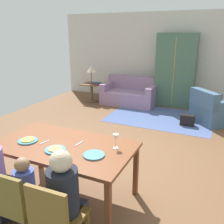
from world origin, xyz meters
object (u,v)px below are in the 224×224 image
(dining_chair_child, at_px, (16,203))
(armoire, at_px, (176,70))
(person_child, at_px, (29,198))
(armchair, at_px, (213,110))
(dining_table, at_px, (64,149))
(table_lamp, at_px, (91,70))
(person_woman, at_px, (66,204))
(wine_glass, at_px, (116,138))
(plate_near_woman, at_px, (94,155))
(handbag, at_px, (187,120))
(book_upper, at_px, (97,83))
(dining_chair_woman, at_px, (56,218))
(side_table, at_px, (92,90))
(book_lower, at_px, (96,84))
(plate_near_man, at_px, (28,141))
(plate_near_child, at_px, (55,150))
(couch, at_px, (130,94))

(dining_chair_child, xyz_separation_m, armoire, (0.43, 5.80, 0.56))
(person_child, distance_m, armchair, 4.78)
(dining_table, relative_size, table_lamp, 3.26)
(person_woman, bearing_deg, wine_glass, 79.99)
(wine_glass, bearing_deg, plate_near_woman, -118.09)
(table_lamp, xyz_separation_m, handbag, (3.08, -0.90, -0.88))
(armchair, bearing_deg, table_lamp, 173.07)
(dining_table, bearing_deg, armoire, 84.97)
(armoire, distance_m, book_upper, 2.40)
(dining_table, height_order, plate_near_woman, plate_near_woman)
(dining_table, xyz_separation_m, person_child, (-0.00, -0.68, -0.26))
(dining_chair_woman, distance_m, person_woman, 0.18)
(dining_chair_woman, bearing_deg, plate_near_woman, 90.22)
(dining_table, height_order, side_table, dining_table)
(dining_chair_child, xyz_separation_m, dining_chair_woman, (0.48, 0.00, 0.00))
(dining_table, height_order, book_lower, dining_table)
(dining_chair_child, height_order, book_upper, dining_chair_child)
(armoire, xyz_separation_m, table_lamp, (-2.44, -0.68, -0.04))
(dining_chair_woman, bearing_deg, person_woman, 91.35)
(dining_chair_child, height_order, armoire, armoire)
(side_table, bearing_deg, plate_near_man, -70.91)
(armchair, bearing_deg, plate_near_man, -117.71)
(plate_near_child, bearing_deg, book_upper, 112.28)
(couch, distance_m, handbag, 2.23)
(plate_near_woman, distance_m, book_lower, 4.91)
(plate_near_child, bearing_deg, plate_near_man, 172.93)
(plate_near_child, bearing_deg, book_lower, 112.30)
(plate_near_child, height_order, book_upper, plate_near_child)
(dining_chair_woman, distance_m, side_table, 5.69)
(dining_chair_child, distance_m, book_lower, 5.40)
(dining_table, xyz_separation_m, plate_near_woman, (0.48, -0.10, 0.08))
(armchair, xyz_separation_m, book_upper, (-3.42, 0.44, 0.30))
(person_woman, bearing_deg, table_lamp, 116.69)
(plate_near_woman, distance_m, handbag, 3.58)
(book_lower, bearing_deg, plate_near_man, -73.05)
(armoire, relative_size, table_lamp, 3.89)
(table_lamp, distance_m, handbag, 3.33)
(dining_chair_woman, height_order, book_upper, dining_chair_woman)
(book_lower, bearing_deg, book_upper, 109.92)
(dining_table, height_order, table_lamp, table_lamp)
(person_woman, height_order, side_table, person_woman)
(dining_chair_woman, relative_size, armoire, 0.41)
(plate_near_woman, bearing_deg, person_child, -129.92)
(handbag, bearing_deg, person_child, -104.97)
(plate_near_child, relative_size, person_woman, 0.23)
(book_lower, height_order, book_upper, book_upper)
(dining_chair_child, height_order, couch, dining_chair_child)
(dining_chair_woman, height_order, couch, dining_chair_woman)
(plate_near_woman, relative_size, person_woman, 0.23)
(table_lamp, bearing_deg, plate_near_child, -65.77)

